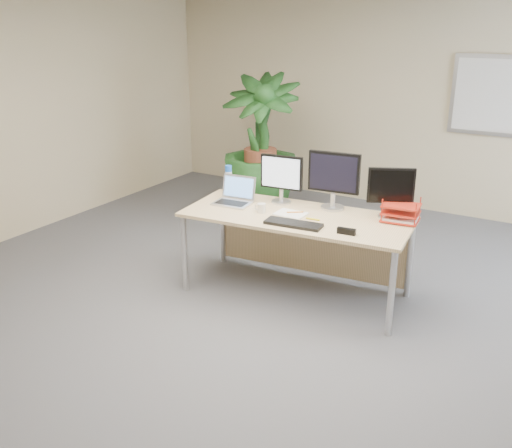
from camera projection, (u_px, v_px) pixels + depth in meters
The scene contains 17 objects.
floor at pixel (244, 338), 4.59m from camera, with size 8.00×8.00×0.00m, color #4D4D52.
back_wall at pixel (406, 106), 7.36m from camera, with size 7.00×0.04×2.70m, color beige.
whiteboard at pixel (508, 97), 6.69m from camera, with size 1.30×0.04×0.95m.
desk at pixel (301, 228), 5.22m from camera, with size 2.09×1.04×0.77m.
floor_plant at pixel (260, 162), 7.01m from camera, with size 0.84×0.84×1.50m, color #153B15.
monitor_left at pixel (281, 176), 5.31m from camera, with size 0.41×0.19×0.46m.
monitor_right at pixel (334, 177), 5.13m from camera, with size 0.48×0.22×0.53m.
monitor_dark at pixel (391, 190), 4.92m from camera, with size 0.38×0.20×0.45m.
laptop at pixel (235, 197), 5.39m from camera, with size 0.37×0.33×0.24m.
keyboard at pixel (293, 224), 4.82m from camera, with size 0.49×0.16×0.03m, color black.
coffee_mug at pixel (261, 208), 5.12m from camera, with size 0.11×0.07×0.08m.
spiral_notebook at pixel (291, 214), 5.08m from camera, with size 0.27×0.20×0.01m, color white.
orange_pen at pixel (295, 212), 5.09m from camera, with size 0.01×0.01×0.15m, color orange.
yellow_highlighter at pixel (313, 219), 4.94m from camera, with size 0.02×0.02×0.12m, color yellow.
water_bottle at pixel (229, 180), 5.66m from camera, with size 0.07×0.07×0.28m.
letter_tray at pixel (400, 214), 4.89m from camera, with size 0.33×0.26×0.15m.
stapler at pixel (346, 231), 4.62m from camera, with size 0.15×0.04×0.05m, color black.
Camera 1 is at (2.12, -3.39, 2.44)m, focal length 40.00 mm.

